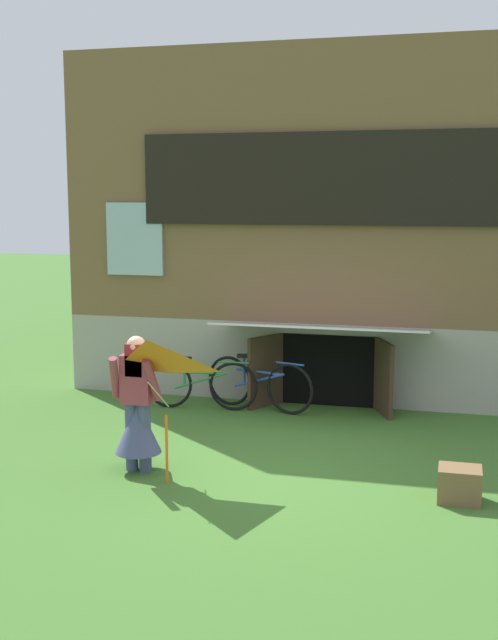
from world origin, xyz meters
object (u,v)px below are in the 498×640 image
(kite, at_px, (148,378))
(bicycle_blue, at_px, (259,384))
(bicycle_green, at_px, (201,384))
(person, at_px, (138,415))
(wooden_crate, at_px, (460,484))

(kite, height_order, bicycle_blue, kite)
(bicycle_green, bearing_deg, person, -91.54)
(kite, xyz_separation_m, wooden_crate, (3.15, 0.51, -1.04))
(kite, height_order, bicycle_green, kite)
(bicycle_blue, bearing_deg, person, -87.24)
(kite, bearing_deg, bicycle_blue, 84.38)
(kite, relative_size, bicycle_green, 0.88)
(person, bearing_deg, bicycle_blue, 82.40)
(kite, xyz_separation_m, bicycle_green, (-0.49, 3.26, -0.84))
(kite, relative_size, wooden_crate, 3.42)
(person, distance_m, bicycle_blue, 2.97)
(person, relative_size, kite, 1.05)
(kite, distance_m, bicycle_blue, 3.55)
(person, xyz_separation_m, bicycle_blue, (0.69, 2.88, -0.26))
(person, xyz_separation_m, kite, (0.35, -0.56, 0.57))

